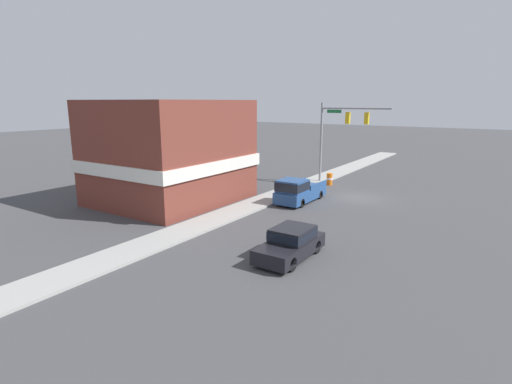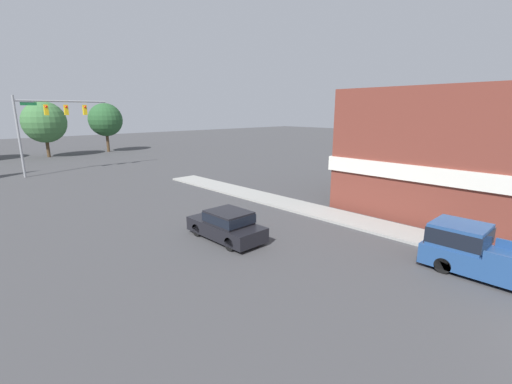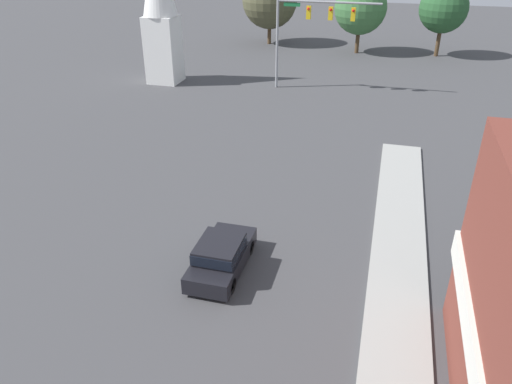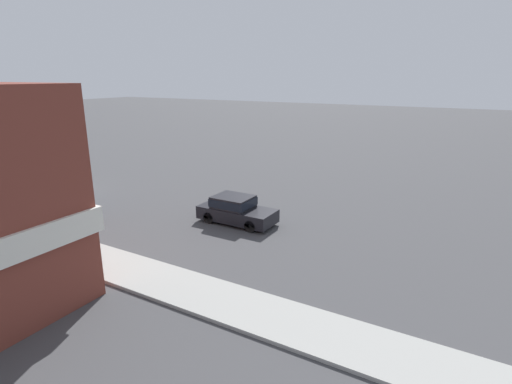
# 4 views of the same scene
# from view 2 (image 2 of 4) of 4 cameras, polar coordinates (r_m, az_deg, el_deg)

# --- Properties ---
(far_signal_assembly) EXTENTS (8.64, 0.49, 7.89)m
(far_signal_assembly) POSITION_cam_2_polar(r_m,az_deg,el_deg) (41.04, -31.20, 10.72)
(far_signal_assembly) COLOR gray
(far_signal_assembly) RESTS_ON ground
(car_lead) EXTENTS (1.88, 4.39, 1.53)m
(car_lead) POSITION_cam_2_polar(r_m,az_deg,el_deg) (17.57, -4.88, -5.41)
(car_lead) COLOR black
(car_lead) RESTS_ON ground
(pickup_truck_parked) EXTENTS (2.01, 5.26, 1.94)m
(pickup_truck_parked) POSITION_cam_2_polar(r_m,az_deg,el_deg) (16.48, 33.59, -8.43)
(pickup_truck_parked) COLOR black
(pickup_truck_parked) RESTS_ON ground
(corner_brick_building) EXTENTS (9.53, 10.79, 7.78)m
(corner_brick_building) POSITION_cam_2_polar(r_m,az_deg,el_deg) (25.30, 28.56, 5.77)
(corner_brick_building) COLOR brown
(corner_brick_building) RESTS_ON ground
(backdrop_tree_left_mid) EXTENTS (5.72, 5.72, 7.76)m
(backdrop_tree_left_mid) POSITION_cam_2_polar(r_m,az_deg,el_deg) (56.92, -31.81, 9.87)
(backdrop_tree_left_mid) COLOR #4C3823
(backdrop_tree_left_mid) RESTS_ON ground
(backdrop_tree_center) EXTENTS (5.14, 5.14, 7.62)m
(backdrop_tree_center) POSITION_cam_2_polar(r_m,az_deg,el_deg) (60.14, -23.79, 10.95)
(backdrop_tree_center) COLOR #4C3823
(backdrop_tree_center) RESTS_ON ground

